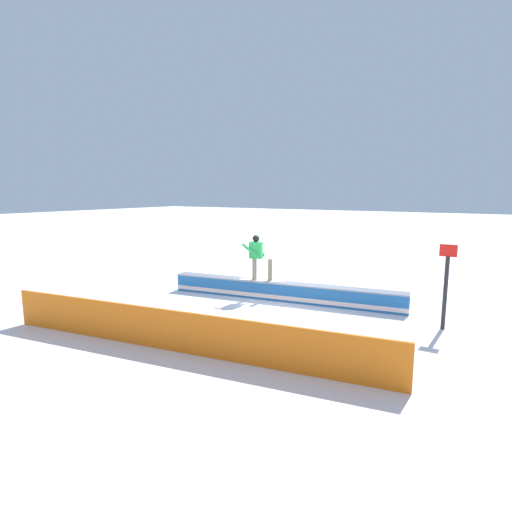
% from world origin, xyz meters
% --- Properties ---
extents(ground_plane, '(120.00, 120.00, 0.00)m').
position_xyz_m(ground_plane, '(0.00, 0.00, 0.00)').
color(ground_plane, white).
extents(grind_box, '(7.55, 1.59, 0.59)m').
position_xyz_m(grind_box, '(0.00, 0.00, 0.27)').
color(grind_box, '#2269B6').
rests_on(grind_box, ground_plane).
extents(snowboarder, '(1.52, 0.71, 1.46)m').
position_xyz_m(snowboarder, '(0.82, 0.14, 1.39)').
color(snowboarder, silver).
rests_on(snowboarder, grind_box).
extents(safety_fence, '(9.34, 1.46, 0.91)m').
position_xyz_m(safety_fence, '(0.00, 4.85, 0.46)').
color(safety_fence, orange).
rests_on(safety_fence, ground_plane).
extents(trail_marker, '(0.40, 0.10, 2.15)m').
position_xyz_m(trail_marker, '(-4.70, 0.29, 1.14)').
color(trail_marker, '#262628').
rests_on(trail_marker, ground_plane).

